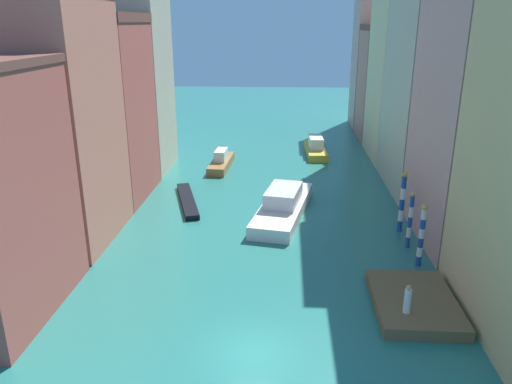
% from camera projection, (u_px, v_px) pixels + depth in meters
% --- Properties ---
extents(ground_plane, '(154.00, 154.00, 0.00)m').
position_uv_depth(ground_plane, '(271.00, 189.00, 46.62)').
color(ground_plane, '#28756B').
extents(building_left_1, '(7.82, 9.27, 17.17)m').
position_uv_depth(building_left_1, '(49.00, 120.00, 33.51)').
color(building_left_1, '#C6705B').
rests_on(building_left_1, ground).
extents(building_left_2, '(7.82, 9.24, 15.68)m').
position_uv_depth(building_left_2, '(99.00, 109.00, 42.44)').
color(building_left_2, '#B25147').
rests_on(building_left_2, ground).
extents(building_left_3, '(7.82, 8.05, 20.42)m').
position_uv_depth(building_left_3, '(128.00, 71.00, 49.87)').
color(building_left_3, '#BCB299').
rests_on(building_left_3, ground).
extents(building_right_1, '(7.82, 11.18, 19.20)m').
position_uv_depth(building_right_1, '(489.00, 106.00, 33.05)').
color(building_right_1, tan).
rests_on(building_right_1, ground).
extents(building_right_2, '(7.82, 11.91, 22.60)m').
position_uv_depth(building_right_2, '(441.00, 65.00, 43.51)').
color(building_right_2, '#BCB299').
rests_on(building_right_2, ground).
extents(building_right_3, '(7.82, 10.85, 21.39)m').
position_uv_depth(building_right_3, '(410.00, 62.00, 54.34)').
color(building_right_3, beige).
rests_on(building_right_3, ground).
extents(building_right_4, '(7.82, 8.40, 14.69)m').
position_uv_depth(building_right_4, '(390.00, 83.00, 64.76)').
color(building_right_4, '#C6705B').
rests_on(building_right_4, ground).
extents(building_right_5, '(7.82, 7.23, 21.28)m').
position_uv_depth(building_right_5, '(381.00, 53.00, 71.47)').
color(building_right_5, tan).
rests_on(building_right_5, ground).
extents(waterfront_dock, '(4.39, 6.26, 0.65)m').
position_uv_depth(waterfront_dock, '(414.00, 302.00, 27.12)').
color(waterfront_dock, brown).
rests_on(waterfront_dock, ground).
extents(person_on_dock, '(0.36, 0.36, 1.59)m').
position_uv_depth(person_on_dock, '(407.00, 300.00, 25.37)').
color(person_on_dock, white).
rests_on(person_on_dock, waterfront_dock).
extents(mooring_pole_0, '(0.37, 0.37, 4.19)m').
position_uv_depth(mooring_pole_0, '(422.00, 235.00, 31.27)').
color(mooring_pole_0, '#1E479E').
rests_on(mooring_pole_0, ground).
extents(mooring_pole_1, '(0.33, 0.33, 4.06)m').
position_uv_depth(mooring_pole_1, '(410.00, 219.00, 33.89)').
color(mooring_pole_1, '#1E479E').
rests_on(mooring_pole_1, ground).
extents(mooring_pole_2, '(0.40, 0.40, 4.64)m').
position_uv_depth(mooring_pole_2, '(402.00, 202.00, 36.40)').
color(mooring_pole_2, '#1E479E').
rests_on(mooring_pole_2, ground).
extents(vaporetto_white, '(5.24, 11.75, 2.27)m').
position_uv_depth(vaporetto_white, '(283.00, 205.00, 40.15)').
color(vaporetto_white, white).
rests_on(vaporetto_white, ground).
extents(gondola_black, '(3.54, 8.49, 0.44)m').
position_uv_depth(gondola_black, '(187.00, 200.00, 42.93)').
color(gondola_black, black).
rests_on(gondola_black, ground).
extents(motorboat_0, '(2.15, 7.42, 1.97)m').
position_uv_depth(motorboat_0, '(221.00, 162.00, 53.23)').
color(motorboat_0, olive).
rests_on(motorboat_0, ground).
extents(motorboat_1, '(2.54, 7.95, 2.11)m').
position_uv_depth(motorboat_1, '(315.00, 148.00, 58.60)').
color(motorboat_1, gold).
rests_on(motorboat_1, ground).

